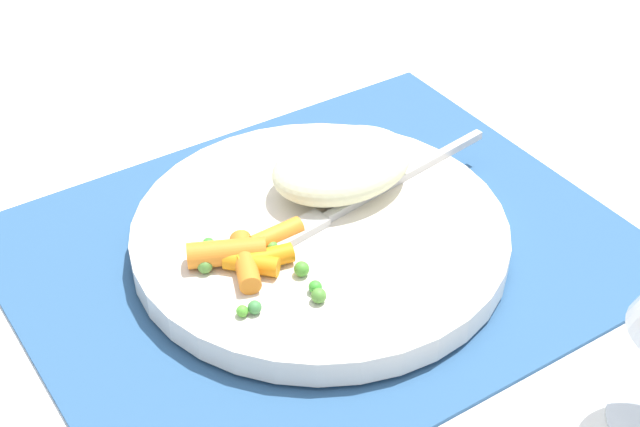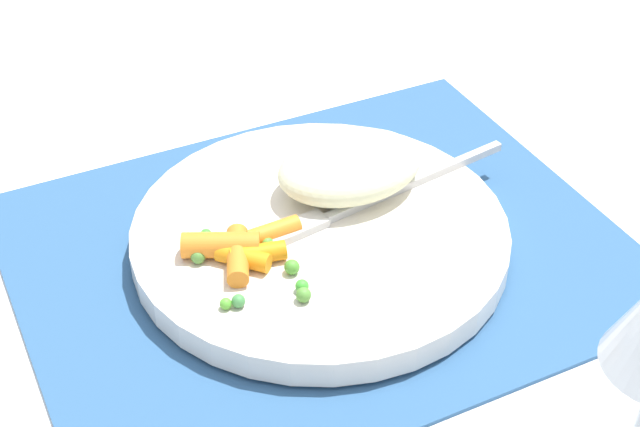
# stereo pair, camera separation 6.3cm
# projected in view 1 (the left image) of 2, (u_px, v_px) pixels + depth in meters

# --- Properties ---
(ground_plane) EXTENTS (2.40, 2.40, 0.00)m
(ground_plane) POSITION_uv_depth(u_px,v_px,m) (320.00, 253.00, 0.66)
(ground_plane) COLOR white
(placemat) EXTENTS (0.41, 0.33, 0.01)m
(placemat) POSITION_uv_depth(u_px,v_px,m) (320.00, 250.00, 0.66)
(placemat) COLOR #2D5684
(placemat) RESTS_ON ground_plane
(plate) EXTENTS (0.26, 0.26, 0.02)m
(plate) POSITION_uv_depth(u_px,v_px,m) (320.00, 236.00, 0.65)
(plate) COLOR silver
(plate) RESTS_ON placemat
(rice_mound) EXTENTS (0.11, 0.08, 0.04)m
(rice_mound) POSITION_uv_depth(u_px,v_px,m) (342.00, 165.00, 0.67)
(rice_mound) COLOR beige
(rice_mound) RESTS_ON plate
(carrot_portion) EXTENTS (0.08, 0.06, 0.02)m
(carrot_portion) POSITION_uv_depth(u_px,v_px,m) (247.00, 254.00, 0.61)
(carrot_portion) COLOR orange
(carrot_portion) RESTS_ON plate
(pea_scatter) EXTENTS (0.06, 0.09, 0.01)m
(pea_scatter) POSITION_uv_depth(u_px,v_px,m) (264.00, 272.00, 0.60)
(pea_scatter) COLOR #438D47
(pea_scatter) RESTS_ON plate
(fork) EXTENTS (0.20, 0.04, 0.01)m
(fork) POSITION_uv_depth(u_px,v_px,m) (363.00, 198.00, 0.67)
(fork) COLOR silver
(fork) RESTS_ON plate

